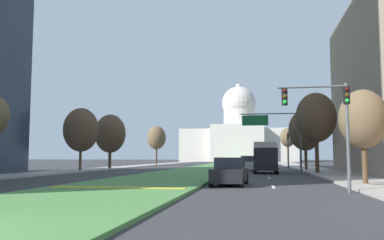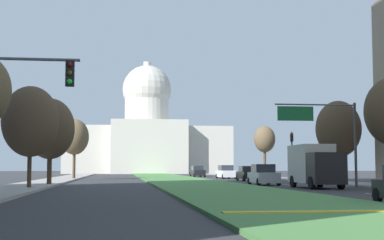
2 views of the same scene
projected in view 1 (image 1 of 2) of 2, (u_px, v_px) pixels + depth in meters
name	position (u px, v px, depth m)	size (l,w,h in m)	color
ground_plane	(221.00, 166.00, 75.49)	(303.44, 303.44, 0.00)	#333335
grass_median	(218.00, 166.00, 68.72)	(7.76, 124.14, 0.14)	#4C8442
median_curb_nose	(117.00, 188.00, 20.05)	(6.98, 0.50, 0.04)	gold
lane_dashes_right	(267.00, 172.00, 44.20)	(0.16, 43.24, 0.01)	silver
sidewalk_left	(128.00, 167.00, 64.17)	(4.00, 124.14, 0.15)	#9E9991
sidewalk_right	(305.00, 168.00, 59.72)	(4.00, 124.14, 0.15)	#9E9991
capitol_building	(239.00, 138.00, 143.16)	(39.30, 26.61, 27.76)	beige
traffic_light_near_right	(328.00, 112.00, 19.29)	(3.34, 0.35, 5.20)	#515456
traffic_light_far_right	(288.00, 145.00, 58.41)	(0.28, 0.35, 5.20)	#515456
overhead_guide_sign	(277.00, 129.00, 43.36)	(6.41, 0.20, 6.50)	#515456
street_tree_right_near	(363.00, 119.00, 23.53)	(2.76, 2.76, 5.60)	#4C3823
street_tree_left_mid	(81.00, 130.00, 45.57)	(3.95, 3.95, 7.17)	#4C3823
street_tree_right_mid	(316.00, 118.00, 39.15)	(3.86, 3.86, 7.88)	#4C3823
street_tree_left_far	(110.00, 134.00, 53.39)	(4.06, 4.06, 7.27)	#4C3823
street_tree_right_far	(305.00, 130.00, 49.21)	(4.00, 4.00, 7.41)	#4C3823
street_tree_left_distant	(157.00, 138.00, 76.77)	(3.55, 3.55, 7.50)	#4C3823
street_tree_right_distant	(288.00, 138.00, 73.43)	(2.78, 2.78, 6.92)	#4C3823
sedan_lead_stopped	(230.00, 172.00, 23.91)	(2.06, 4.38, 1.64)	black
sedan_midblock	(248.00, 164.00, 49.53)	(1.94, 4.24, 1.79)	#BCBCC1
sedan_distant	(264.00, 162.00, 64.27)	(1.88, 4.37, 1.66)	black
sedan_far_horizon	(262.00, 161.00, 76.01)	(2.09, 4.77, 1.79)	silver
sedan_very_far	(253.00, 161.00, 90.49)	(2.00, 4.69, 1.75)	black
box_truck_delivery	(265.00, 157.00, 42.01)	(2.40, 6.40, 3.20)	black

